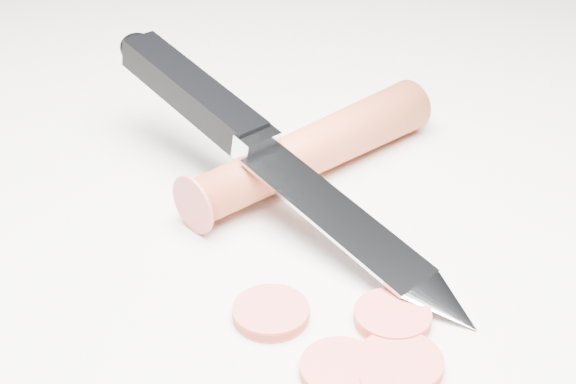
{
  "coord_description": "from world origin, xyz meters",
  "views": [
    {
      "loc": [
        -0.06,
        -0.32,
        0.26
      ],
      "look_at": [
        -0.03,
        0.06,
        0.02
      ],
      "focal_mm": 50.0,
      "sensor_mm": 36.0,
      "label": 1
    }
  ],
  "objects": [
    {
      "name": "ground",
      "position": [
        0.0,
        0.0,
        0.0
      ],
      "size": [
        2.4,
        2.4,
        0.0
      ],
      "primitive_type": "plane",
      "color": "silver",
      "rests_on": "ground"
    },
    {
      "name": "carrot",
      "position": [
        -0.01,
        0.11,
        0.02
      ],
      "size": [
        0.17,
        0.14,
        0.03
      ],
      "primitive_type": "cylinder",
      "rotation": [
        1.57,
        0.0,
        -0.9
      ],
      "color": "#C64D28",
      "rests_on": "ground"
    },
    {
      "name": "carrot_slice_0",
      "position": [
        0.01,
        -0.06,
        0.0
      ],
      "size": [
        0.04,
        0.04,
        0.01
      ],
      "primitive_type": "cylinder",
      "color": "#DB5047",
      "rests_on": "ground"
    },
    {
      "name": "carrot_slice_1",
      "position": [
        0.01,
        -0.07,
        0.0
      ],
      "size": [
        0.03,
        0.03,
        0.01
      ],
      "primitive_type": "cylinder",
      "color": "#DB5047",
      "rests_on": "ground"
    },
    {
      "name": "carrot_slice_2",
      "position": [
        -0.05,
        -0.02,
        0.0
      ],
      "size": [
        0.04,
        0.04,
        0.01
      ],
      "primitive_type": "cylinder",
      "color": "#DB5047",
      "rests_on": "ground"
    },
    {
      "name": "carrot_slice_3",
      "position": [
        0.01,
        -0.03,
        0.0
      ],
      "size": [
        0.04,
        0.04,
        0.01
      ],
      "primitive_type": "cylinder",
      "color": "#DB5047",
      "rests_on": "ground"
    },
    {
      "name": "carrot_slice_4",
      "position": [
        -0.02,
        -0.06,
        0.0
      ],
      "size": [
        0.04,
        0.04,
        0.01
      ],
      "primitive_type": "cylinder",
      "color": "#DB5047",
      "rests_on": "ground"
    },
    {
      "name": "kitchen_knife",
      "position": [
        -0.04,
        0.08,
        0.04
      ],
      "size": [
        0.21,
        0.25,
        0.07
      ],
      "primitive_type": null,
      "color": "silver",
      "rests_on": "ground"
    }
  ]
}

